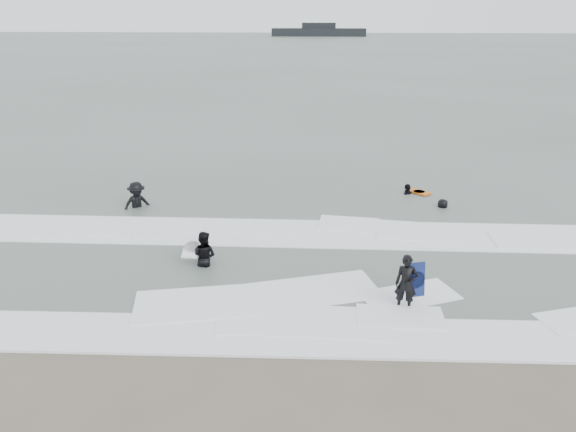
{
  "coord_description": "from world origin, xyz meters",
  "views": [
    {
      "loc": [
        0.94,
        -12.51,
        7.71
      ],
      "look_at": [
        0.0,
        5.0,
        1.1
      ],
      "focal_mm": 35.0,
      "sensor_mm": 36.0,
      "label": 1
    }
  ],
  "objects_px": {
    "vessel_horizon": "(319,31)",
    "surfer_right_far": "(442,208)",
    "surfer_centre": "(404,310)",
    "surfer_breaker": "(138,209)",
    "surfer_wading": "(204,266)",
    "surfer_right_near": "(407,195)"
  },
  "relations": [
    {
      "from": "surfer_right_far",
      "to": "vessel_horizon",
      "type": "relative_size",
      "value": 0.06
    },
    {
      "from": "surfer_right_far",
      "to": "surfer_wading",
      "type": "bearing_deg",
      "value": 12.9
    },
    {
      "from": "surfer_right_near",
      "to": "vessel_horizon",
      "type": "relative_size",
      "value": 0.07
    },
    {
      "from": "surfer_centre",
      "to": "surfer_right_far",
      "type": "bearing_deg",
      "value": 82.82
    },
    {
      "from": "surfer_centre",
      "to": "surfer_right_near",
      "type": "xyz_separation_m",
      "value": [
        1.53,
        9.91,
        0.0
      ]
    },
    {
      "from": "surfer_breaker",
      "to": "surfer_centre",
      "type": "bearing_deg",
      "value": -75.61
    },
    {
      "from": "vessel_horizon",
      "to": "surfer_right_near",
      "type": "bearing_deg",
      "value": -88.18
    },
    {
      "from": "surfer_breaker",
      "to": "vessel_horizon",
      "type": "xyz_separation_m",
      "value": [
        6.98,
        133.12,
        1.24
      ]
    },
    {
      "from": "vessel_horizon",
      "to": "surfer_wading",
      "type": "bearing_deg",
      "value": -91.36
    },
    {
      "from": "surfer_centre",
      "to": "surfer_breaker",
      "type": "distance_m",
      "value": 12.2
    },
    {
      "from": "surfer_wading",
      "to": "surfer_right_far",
      "type": "xyz_separation_m",
      "value": [
        8.59,
        5.79,
        0.0
      ]
    },
    {
      "from": "surfer_wading",
      "to": "surfer_breaker",
      "type": "xyz_separation_m",
      "value": [
        -3.71,
        5.08,
        0.0
      ]
    },
    {
      "from": "surfer_right_near",
      "to": "surfer_right_far",
      "type": "height_order",
      "value": "surfer_right_near"
    },
    {
      "from": "surfer_right_near",
      "to": "surfer_breaker",
      "type": "bearing_deg",
      "value": -34.43
    },
    {
      "from": "surfer_wading",
      "to": "surfer_right_far",
      "type": "bearing_deg",
      "value": -131.82
    },
    {
      "from": "surfer_wading",
      "to": "surfer_right_near",
      "type": "xyz_separation_m",
      "value": [
        7.44,
        7.49,
        0.0
      ]
    },
    {
      "from": "surfer_right_near",
      "to": "surfer_right_far",
      "type": "distance_m",
      "value": 2.06
    },
    {
      "from": "surfer_centre",
      "to": "vessel_horizon",
      "type": "relative_size",
      "value": 0.07
    },
    {
      "from": "vessel_horizon",
      "to": "surfer_right_far",
      "type": "bearing_deg",
      "value": -87.7
    },
    {
      "from": "surfer_centre",
      "to": "surfer_wading",
      "type": "xyz_separation_m",
      "value": [
        -5.91,
        2.42,
        0.0
      ]
    },
    {
      "from": "surfer_breaker",
      "to": "surfer_right_far",
      "type": "distance_m",
      "value": 12.32
    },
    {
      "from": "surfer_centre",
      "to": "surfer_wading",
      "type": "bearing_deg",
      "value": 168.64
    }
  ]
}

